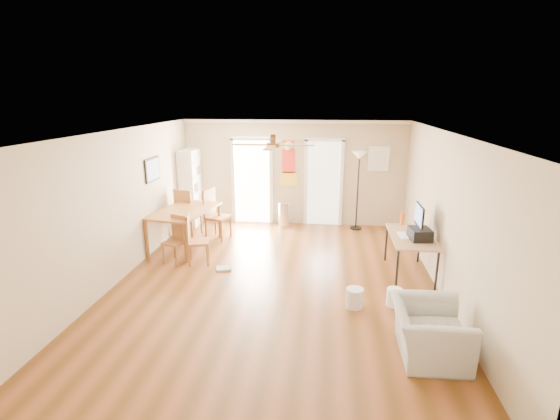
# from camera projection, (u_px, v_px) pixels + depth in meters

# --- Properties ---
(floor) EXTENTS (7.00, 7.00, 0.00)m
(floor) POSITION_uv_depth(u_px,v_px,m) (276.00, 282.00, 7.12)
(floor) COLOR brown
(floor) RESTS_ON ground
(ceiling) EXTENTS (5.50, 7.00, 0.00)m
(ceiling) POSITION_uv_depth(u_px,v_px,m) (276.00, 132.00, 6.42)
(ceiling) COLOR silver
(ceiling) RESTS_ON floor
(wall_back) EXTENTS (5.50, 0.04, 2.60)m
(wall_back) POSITION_uv_depth(u_px,v_px,m) (294.00, 173.00, 10.12)
(wall_back) COLOR beige
(wall_back) RESTS_ON floor
(wall_front) EXTENTS (5.50, 0.04, 2.60)m
(wall_front) POSITION_uv_depth(u_px,v_px,m) (223.00, 323.00, 3.42)
(wall_front) COLOR beige
(wall_front) RESTS_ON floor
(wall_left) EXTENTS (0.04, 7.00, 2.60)m
(wall_left) POSITION_uv_depth(u_px,v_px,m) (120.00, 206.00, 7.08)
(wall_left) COLOR beige
(wall_left) RESTS_ON floor
(wall_right) EXTENTS (0.04, 7.00, 2.60)m
(wall_right) POSITION_uv_depth(u_px,v_px,m) (447.00, 216.00, 6.46)
(wall_right) COLOR beige
(wall_right) RESTS_ON floor
(crown_molding) EXTENTS (5.50, 7.00, 0.08)m
(crown_molding) POSITION_uv_depth(u_px,v_px,m) (276.00, 135.00, 6.43)
(crown_molding) COLOR white
(crown_molding) RESTS_ON wall_back
(kitchen_doorway) EXTENTS (0.90, 0.10, 2.10)m
(kitchen_doorway) POSITION_uv_depth(u_px,v_px,m) (252.00, 182.00, 10.29)
(kitchen_doorway) COLOR white
(kitchen_doorway) RESTS_ON wall_back
(bathroom_doorway) EXTENTS (0.80, 0.10, 2.10)m
(bathroom_doorway) POSITION_uv_depth(u_px,v_px,m) (324.00, 184.00, 10.08)
(bathroom_doorway) COLOR white
(bathroom_doorway) RESTS_ON wall_back
(wall_decal) EXTENTS (0.46, 0.03, 1.10)m
(wall_decal) POSITION_uv_depth(u_px,v_px,m) (289.00, 163.00, 10.04)
(wall_decal) COLOR red
(wall_decal) RESTS_ON wall_back
(ac_grille) EXTENTS (0.50, 0.04, 0.60)m
(ac_grille) POSITION_uv_depth(u_px,v_px,m) (379.00, 159.00, 9.75)
(ac_grille) COLOR white
(ac_grille) RESTS_ON wall_back
(framed_poster) EXTENTS (0.04, 0.66, 0.48)m
(framed_poster) POSITION_uv_depth(u_px,v_px,m) (153.00, 170.00, 8.31)
(framed_poster) COLOR black
(framed_poster) RESTS_ON wall_left
(ceiling_fan) EXTENTS (1.24, 1.24, 0.20)m
(ceiling_fan) POSITION_uv_depth(u_px,v_px,m) (273.00, 145.00, 6.18)
(ceiling_fan) COLOR #593819
(ceiling_fan) RESTS_ON ceiling
(bookshelf) EXTENTS (0.41, 0.87, 1.90)m
(bookshelf) POSITION_uv_depth(u_px,v_px,m) (192.00, 187.00, 10.18)
(bookshelf) COLOR silver
(bookshelf) RESTS_ON floor
(dining_table) EXTENTS (1.27, 1.81, 0.83)m
(dining_table) POSITION_uv_depth(u_px,v_px,m) (186.00, 228.00, 8.70)
(dining_table) COLOR #9E6733
(dining_table) RESTS_ON floor
(dining_chair_right_a) EXTENTS (0.58, 0.58, 1.13)m
(dining_chair_right_a) POSITION_uv_depth(u_px,v_px,m) (218.00, 215.00, 9.19)
(dining_chair_right_a) COLOR olive
(dining_chair_right_a) RESTS_ON floor
(dining_chair_right_b) EXTENTS (0.49, 0.49, 0.98)m
(dining_chair_right_b) POSITION_uv_depth(u_px,v_px,m) (198.00, 239.00, 7.82)
(dining_chair_right_b) COLOR #AA6337
(dining_chair_right_b) RESTS_ON floor
(dining_chair_near) EXTENTS (0.48, 0.48, 0.91)m
(dining_chair_near) POSITION_uv_depth(u_px,v_px,m) (174.00, 240.00, 7.88)
(dining_chair_near) COLOR #9A6431
(dining_chair_near) RESTS_ON floor
(dining_chair_far) EXTENTS (0.56, 0.56, 1.11)m
(dining_chair_far) POSITION_uv_depth(u_px,v_px,m) (189.00, 212.00, 9.45)
(dining_chair_far) COLOR #9B5E32
(dining_chair_far) RESTS_ON floor
(trash_can) EXTENTS (0.30, 0.30, 0.61)m
(trash_can) POSITION_uv_depth(u_px,v_px,m) (284.00, 215.00, 10.11)
(trash_can) COLOR silver
(trash_can) RESTS_ON floor
(torchiere_lamp) EXTENTS (0.39, 0.39, 1.90)m
(torchiere_lamp) POSITION_uv_depth(u_px,v_px,m) (358.00, 191.00, 9.75)
(torchiere_lamp) COLOR black
(torchiere_lamp) RESTS_ON floor
(computer_desk) EXTENTS (0.71, 1.42, 0.76)m
(computer_desk) POSITION_uv_depth(u_px,v_px,m) (409.00, 256.00, 7.29)
(computer_desk) COLOR #A87F5B
(computer_desk) RESTS_ON floor
(imac) EXTENTS (0.18, 0.60, 0.55)m
(imac) POSITION_uv_depth(u_px,v_px,m) (419.00, 220.00, 7.16)
(imac) COLOR black
(imac) RESTS_ON computer_desk
(keyboard) EXTENTS (0.15, 0.42, 0.02)m
(keyboard) POSITION_uv_depth(u_px,v_px,m) (403.00, 235.00, 7.18)
(keyboard) COLOR white
(keyboard) RESTS_ON computer_desk
(printer) EXTENTS (0.38, 0.43, 0.20)m
(printer) POSITION_uv_depth(u_px,v_px,m) (420.00, 234.00, 6.97)
(printer) COLOR black
(printer) RESTS_ON computer_desk
(orange_bottle) EXTENTS (0.10, 0.10, 0.24)m
(orange_bottle) POSITION_uv_depth(u_px,v_px,m) (402.00, 218.00, 7.81)
(orange_bottle) COLOR #E55914
(orange_bottle) RESTS_ON computer_desk
(wastebasket_a) EXTENTS (0.28, 0.28, 0.31)m
(wastebasket_a) POSITION_uv_depth(u_px,v_px,m) (355.00, 298.00, 6.24)
(wastebasket_a) COLOR silver
(wastebasket_a) RESTS_ON floor
(wastebasket_b) EXTENTS (0.28, 0.28, 0.28)m
(wastebasket_b) POSITION_uv_depth(u_px,v_px,m) (394.00, 297.00, 6.30)
(wastebasket_b) COLOR white
(wastebasket_b) RESTS_ON floor
(floor_cloth) EXTENTS (0.32, 0.28, 0.04)m
(floor_cloth) POSITION_uv_depth(u_px,v_px,m) (224.00, 269.00, 7.64)
(floor_cloth) COLOR #9A9A95
(floor_cloth) RESTS_ON floor
(armchair) EXTENTS (0.88, 1.00, 0.65)m
(armchair) POSITION_uv_depth(u_px,v_px,m) (429.00, 332.00, 5.03)
(armchair) COLOR #ABACA7
(armchair) RESTS_ON floor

